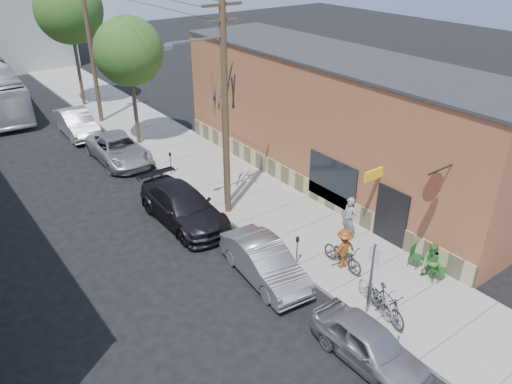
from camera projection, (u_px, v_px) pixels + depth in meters
ground at (252, 289)px, 18.63m from camera, size 120.00×120.00×0.00m
sidewalk at (198, 162)px, 28.65m from camera, size 4.50×58.00×0.15m
cafe_building at (335, 121)px, 25.41m from camera, size 6.60×20.20×6.61m
sign_post at (372, 273)px, 16.53m from camera, size 0.07×0.45×2.80m
parking_meter_near at (297, 246)px, 19.42m from camera, size 0.14×0.14×1.24m
parking_meter_far at (170, 160)px, 26.76m from camera, size 0.14×0.14×1.24m
utility_pole_near at (224, 103)px, 21.08m from camera, size 3.57×0.28×10.00m
utility_pole_far at (90, 44)px, 32.32m from camera, size 1.80×0.28×10.00m
tree_bare at (226, 156)px, 23.03m from camera, size 0.24×0.24×4.98m
tree_leafy_mid at (129, 52)px, 28.57m from camera, size 3.98×3.98×7.60m
tree_leafy_far at (69, 10)px, 34.85m from camera, size 4.73×4.73×9.19m
patio_chair_a at (416, 257)px, 19.45m from camera, size 0.60×0.60×0.88m
patio_chair_b at (438, 270)px, 18.73m from camera, size 0.65×0.65×0.88m
patron_grey at (349, 219)px, 21.00m from camera, size 0.51×0.74×1.95m
patron_green at (432, 263)px, 18.53m from camera, size 0.63×0.79×1.57m
cyclist at (344, 249)px, 19.28m from camera, size 1.15×0.76×1.66m
cyclist_bike at (343, 255)px, 19.42m from camera, size 0.70×1.99×1.04m
parked_bike_a at (387, 304)px, 16.77m from camera, size 1.06×2.07×1.20m
parked_bike_b at (376, 295)px, 17.28m from camera, size 1.20×2.14×1.07m
car_0 at (369, 344)px, 15.23m from camera, size 1.62×4.00×1.36m
car_1 at (264, 262)px, 18.91m from camera, size 2.03×4.65×1.49m
car_2 at (183, 206)px, 22.59m from camera, size 2.27×5.55×1.61m
car_3 at (119, 149)px, 28.65m from camera, size 2.59×5.38×1.48m
car_4 at (77, 123)px, 32.36m from camera, size 1.90×4.98×1.62m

